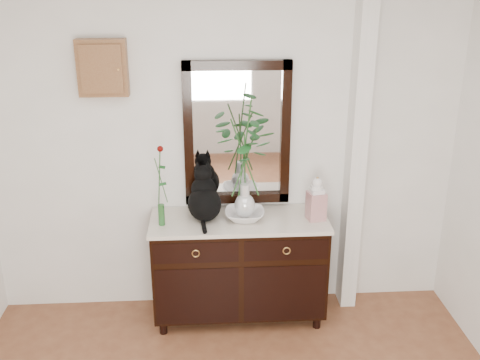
{
  "coord_description": "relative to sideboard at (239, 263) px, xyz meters",
  "views": [
    {
      "loc": [
        -0.13,
        -2.08,
        2.61
      ],
      "look_at": [
        0.1,
        1.63,
        1.2
      ],
      "focal_mm": 42.0,
      "sensor_mm": 36.0,
      "label": 1
    }
  ],
  "objects": [
    {
      "name": "pilaster",
      "position": [
        0.9,
        0.17,
        0.88
      ],
      "size": [
        0.12,
        0.2,
        2.7
      ],
      "primitive_type": "cube",
      "color": "white",
      "rests_on": "ground"
    },
    {
      "name": "lotus_bowl",
      "position": [
        0.04,
        -0.01,
        0.41
      ],
      "size": [
        0.31,
        0.31,
        0.07
      ],
      "primitive_type": "imported",
      "rotation": [
        0.0,
        0.0,
        -0.06
      ],
      "color": "silver",
      "rests_on": "sideboard"
    },
    {
      "name": "sideboard",
      "position": [
        0.0,
        0.0,
        0.0
      ],
      "size": [
        1.33,
        0.52,
        0.82
      ],
      "color": "black",
      "rests_on": "ground"
    },
    {
      "name": "key_cabinet",
      "position": [
        -0.95,
        0.21,
        1.48
      ],
      "size": [
        0.35,
        0.1,
        0.4
      ],
      "primitive_type": "cube",
      "color": "brown",
      "rests_on": "wall_back"
    },
    {
      "name": "wall_back",
      "position": [
        -0.1,
        0.25,
        0.88
      ],
      "size": [
        3.6,
        0.04,
        2.7
      ],
      "primitive_type": "cube",
      "color": "white",
      "rests_on": "ground"
    },
    {
      "name": "bud_vase_rose",
      "position": [
        -0.57,
        -0.06,
        0.68
      ],
      "size": [
        0.08,
        0.08,
        0.62
      ],
      "primitive_type": null,
      "rotation": [
        0.0,
        0.0,
        0.06
      ],
      "color": "#275E28",
      "rests_on": "sideboard"
    },
    {
      "name": "vase_branches",
      "position": [
        0.04,
        -0.01,
        0.86
      ],
      "size": [
        0.53,
        0.53,
        0.92
      ],
      "primitive_type": null,
      "rotation": [
        0.0,
        0.0,
        0.24
      ],
      "color": "silver",
      "rests_on": "lotus_bowl"
    },
    {
      "name": "wall_mirror",
      "position": [
        -0.0,
        0.24,
        0.97
      ],
      "size": [
        0.8,
        0.06,
        1.1
      ],
      "color": "black",
      "rests_on": "wall_back"
    },
    {
      "name": "cat",
      "position": [
        -0.26,
        0.03,
        0.58
      ],
      "size": [
        0.31,
        0.37,
        0.4
      ],
      "primitive_type": null,
      "rotation": [
        0.0,
        0.0,
        0.08
      ],
      "color": "black",
      "rests_on": "sideboard"
    },
    {
      "name": "ginger_jar",
      "position": [
        0.57,
        -0.03,
        0.54
      ],
      "size": [
        0.15,
        0.15,
        0.34
      ],
      "primitive_type": null,
      "rotation": [
        0.0,
        0.0,
        0.18
      ],
      "color": "silver",
      "rests_on": "sideboard"
    }
  ]
}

